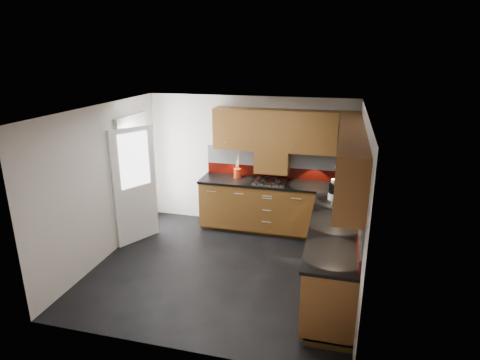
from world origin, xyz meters
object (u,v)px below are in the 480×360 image
(gas_hob, at_px, (270,182))
(toaster, at_px, (346,181))
(utensil_pot, at_px, (237,172))
(food_processor, at_px, (335,190))

(gas_hob, relative_size, toaster, 1.93)
(utensil_pot, distance_m, toaster, 1.93)
(toaster, height_order, food_processor, food_processor)
(gas_hob, height_order, toaster, toaster)
(gas_hob, distance_m, food_processor, 1.27)
(utensil_pot, relative_size, toaster, 1.65)
(gas_hob, height_order, food_processor, food_processor)
(gas_hob, distance_m, toaster, 1.31)
(gas_hob, height_order, utensil_pot, utensil_pot)
(toaster, distance_m, food_processor, 0.77)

